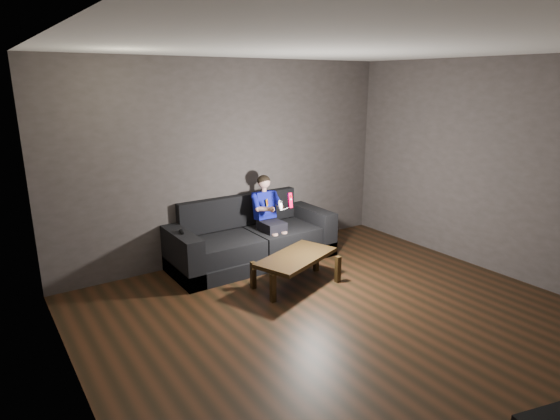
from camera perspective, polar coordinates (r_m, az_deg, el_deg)
floor at (r=4.95m, az=8.92°, el=-13.87°), size 5.00×5.00×0.00m
back_wall at (r=6.45m, az=-5.88°, el=5.97°), size 5.00×0.04×2.70m
left_wall at (r=3.32m, az=-23.60°, el=-4.53°), size 0.04×5.00×2.70m
right_wall at (r=6.41m, az=26.15°, el=4.39°), size 0.04×5.00×2.70m
ceiling at (r=4.33m, az=10.49°, el=19.08°), size 5.00×5.00×0.02m
sofa at (r=6.44m, az=-3.68°, el=-3.80°), size 2.26×0.98×0.87m
child at (r=6.38m, az=-1.45°, el=0.07°), size 0.42×0.52×1.04m
wii_remote_red at (r=6.05m, az=1.23°, el=1.20°), size 0.06×0.08×0.20m
nunchuk_white at (r=5.98m, az=0.03°, el=0.59°), size 0.07×0.09×0.14m
wii_remote_black at (r=5.83m, az=-11.95°, el=-2.61°), size 0.07×0.15×0.03m
coffee_table at (r=5.66m, az=2.00°, el=-6.06°), size 1.17×0.86×0.38m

